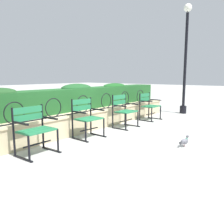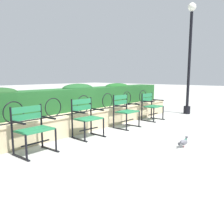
# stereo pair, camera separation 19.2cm
# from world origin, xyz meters

# --- Properties ---
(ground_plane) EXTENTS (60.00, 60.00, 0.00)m
(ground_plane) POSITION_xyz_m (0.00, 0.00, 0.00)
(ground_plane) COLOR #ADADA8
(stone_wall) EXTENTS (7.31, 0.41, 0.50)m
(stone_wall) POSITION_xyz_m (0.00, 0.91, 0.26)
(stone_wall) COLOR #C6B289
(stone_wall) RESTS_ON ground
(iron_arch_fence) EXTENTS (6.77, 0.02, 0.42)m
(iron_arch_fence) POSITION_xyz_m (-0.21, 0.84, 0.69)
(iron_arch_fence) COLOR black
(iron_arch_fence) RESTS_ON stone_wall
(hedge_row) EXTENTS (7.16, 0.63, 0.68)m
(hedge_row) POSITION_xyz_m (0.00, 1.40, 0.81)
(hedge_row) COLOR #1E5123
(hedge_row) RESTS_ON stone_wall
(park_chair_leftmost) EXTENTS (0.65, 0.53, 0.86)m
(park_chair_leftmost) POSITION_xyz_m (-1.92, 0.38, 0.47)
(park_chair_leftmost) COLOR #237547
(park_chair_leftmost) RESTS_ON ground
(park_chair_centre_left) EXTENTS (0.63, 0.55, 0.89)m
(park_chair_centre_left) POSITION_xyz_m (-0.53, 0.44, 0.47)
(park_chair_centre_left) COLOR #237547
(park_chair_centre_left) RESTS_ON ground
(park_chair_centre_right) EXTENTS (0.61, 0.53, 0.90)m
(park_chair_centre_right) POSITION_xyz_m (0.85, 0.39, 0.47)
(park_chair_centre_right) COLOR #237547
(park_chair_centre_right) RESTS_ON ground
(park_chair_rightmost) EXTENTS (0.61, 0.53, 0.85)m
(park_chair_rightmost) POSITION_xyz_m (2.24, 0.40, 0.46)
(park_chair_rightmost) COLOR #237547
(park_chair_rightmost) RESTS_ON ground
(pigeon_near_chairs) EXTENTS (0.29, 0.13, 0.22)m
(pigeon_near_chairs) POSITION_xyz_m (0.14, -1.58, 0.11)
(pigeon_near_chairs) COLOR slate
(pigeon_near_chairs) RESTS_ON ground
(lamppost) EXTENTS (0.28, 0.28, 3.88)m
(lamppost) POSITION_xyz_m (4.17, 0.03, 2.01)
(lamppost) COLOR black
(lamppost) RESTS_ON ground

